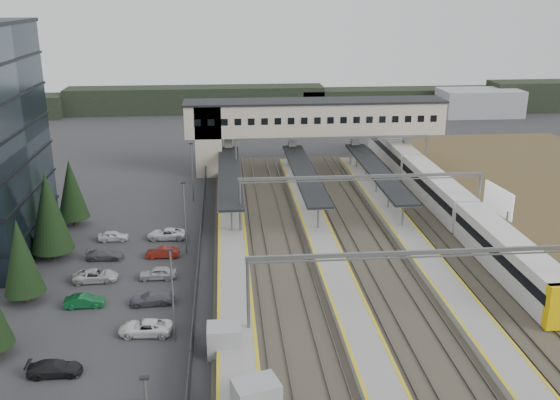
{
  "coord_description": "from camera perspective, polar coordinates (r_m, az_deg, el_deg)",
  "views": [
    {
      "loc": [
        -3.5,
        -53.12,
        26.85
      ],
      "look_at": [
        2.69,
        15.38,
        4.0
      ],
      "focal_mm": 40.0,
      "sensor_mm": 36.0,
      "label": 1
    }
  ],
  "objects": [
    {
      "name": "billboard",
      "position": [
        77.24,
        19.32,
        -0.14
      ],
      "size": [
        0.8,
        6.32,
        5.45
      ],
      "color": "slate",
      "rests_on": "ground"
    },
    {
      "name": "fence",
      "position": [
        63.68,
        -7.45,
        -5.74
      ],
      "size": [
        0.08,
        90.0,
        2.0
      ],
      "color": "#26282B",
      "rests_on": "ground"
    },
    {
      "name": "ground",
      "position": [
        59.62,
        -1.25,
        -8.39
      ],
      "size": [
        220.0,
        220.0,
        0.0
      ],
      "primitive_type": "plane",
      "color": "#2B2B2D",
      "rests_on": "ground"
    },
    {
      "name": "treeline_far",
      "position": [
        149.86,
        5.48,
        9.12
      ],
      "size": [
        170.0,
        19.0,
        7.0
      ],
      "color": "black",
      "rests_on": "ground"
    },
    {
      "name": "gantries",
      "position": [
        61.84,
        9.68,
        -1.6
      ],
      "size": [
        28.4,
        62.28,
        7.17
      ],
      "color": "slate",
      "rests_on": "ground"
    },
    {
      "name": "relay_cabin_far",
      "position": [
        49.92,
        -5.12,
        -12.62
      ],
      "size": [
        2.64,
        2.21,
        2.41
      ],
      "color": "#929497",
      "rests_on": "ground"
    },
    {
      "name": "footbridge",
      "position": [
        97.63,
        1.54,
        7.2
      ],
      "size": [
        40.4,
        6.4,
        11.2
      ],
      "color": "#BFAF98",
      "rests_on": "ground"
    },
    {
      "name": "rail_corridor",
      "position": [
        65.18,
        6.69,
        -5.8
      ],
      "size": [
        34.0,
        90.0,
        0.92
      ],
      "color": "#373129",
      "rests_on": "ground"
    },
    {
      "name": "lampposts",
      "position": [
        59.02,
        -9.16,
        -4.3
      ],
      "size": [
        0.5,
        53.25,
        8.07
      ],
      "color": "slate",
      "rests_on": "ground"
    },
    {
      "name": "canopies",
      "position": [
        83.99,
        2.22,
        2.52
      ],
      "size": [
        23.1,
        30.0,
        3.28
      ],
      "color": "black",
      "rests_on": "ground"
    },
    {
      "name": "relay_cabin_near",
      "position": [
        43.54,
        -2.18,
        -17.66
      ],
      "size": [
        3.49,
        2.96,
        2.48
      ],
      "color": "#929497",
      "rests_on": "ground"
    },
    {
      "name": "train",
      "position": [
        84.3,
        14.13,
        0.83
      ],
      "size": [
        3.13,
        65.45,
        3.94
      ],
      "color": "silver",
      "rests_on": "ground"
    },
    {
      "name": "conifer_row",
      "position": [
        57.03,
        -23.76,
        -5.99
      ],
      "size": [
        4.42,
        49.82,
        9.5
      ],
      "color": "black",
      "rests_on": "ground"
    },
    {
      "name": "car_park",
      "position": [
        54.95,
        -14.79,
        -10.83
      ],
      "size": [
        10.57,
        44.73,
        1.28
      ],
      "color": "#850D00",
      "rests_on": "ground"
    }
  ]
}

